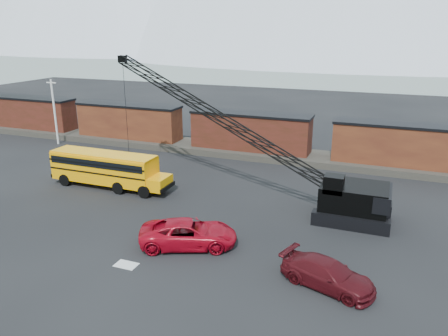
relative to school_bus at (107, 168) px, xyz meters
The scene contains 12 objects.
ground 11.49m from the school_bus, 39.52° to the right, with size 160.00×160.00×0.00m, color black.
gravel_berm 17.24m from the school_bus, 59.37° to the left, with size 120.00×5.00×0.70m, color #464039.
boxcar_west_far 27.57m from the school_bus, 147.55° to the left, with size 13.70×3.10×4.17m.
boxcar_west_near 16.49m from the school_bus, 116.12° to the left, with size 13.70×3.10×4.17m.
boxcar_mid 17.20m from the school_bus, 59.37° to the left, with size 13.70×3.10×4.17m.
boxcar_east_near 28.85m from the school_bus, 30.84° to the left, with size 13.70×3.10×4.17m.
utility_pole 18.82m from the school_bus, 144.74° to the left, with size 1.40×0.24×8.00m.
snow_patch 14.65m from the school_bus, 50.49° to the right, with size 1.40×0.90×0.02m, color silver.
school_bus is the anchor object (origin of this frame).
red_pickup 13.99m from the school_bus, 32.71° to the right, with size 2.95×6.41×1.78m, color #AF081B.
maroon_suv 23.00m from the school_bus, 23.33° to the right, with size 2.20×5.41×1.57m, color #470C12.
crawler_crane 11.54m from the school_bus, 12.93° to the left, with size 24.99×5.86×11.67m.
Camera 1 is at (14.72, -23.87, 13.88)m, focal length 35.00 mm.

